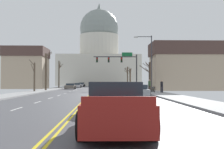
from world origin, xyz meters
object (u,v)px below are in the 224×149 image
at_px(sedan_near_03, 138,92).
at_px(pickup_truck_near_06, 116,108).
at_px(sedan_oncoming_01, 77,85).
at_px(sedan_near_00, 125,88).
at_px(street_lamp_right, 149,58).
at_px(bicycle_parked, 154,90).
at_px(sedan_oncoming_03, 82,84).
at_px(pedestrian_00, 149,85).
at_px(sedan_near_02, 133,90).
at_px(sedan_oncoming_00, 70,86).
at_px(sedan_near_01, 130,88).
at_px(sedan_near_05, 106,100).
at_px(sedan_oncoming_02, 80,85).
at_px(sedan_near_04, 106,95).
at_px(pedestrian_01, 162,86).
at_px(signal_gantry, 121,63).

height_order(sedan_near_03, pickup_truck_near_06, pickup_truck_near_06).
distance_m(sedan_near_03, sedan_oncoming_01, 44.84).
bearing_deg(sedan_near_00, pickup_truck_near_06, -94.96).
height_order(street_lamp_right, bicycle_parked, street_lamp_right).
relative_size(sedan_oncoming_03, pedestrian_00, 2.54).
xyz_separation_m(sedan_near_00, sedan_near_02, (0.06, -11.54, 0.03)).
bearing_deg(sedan_oncoming_03, pedestrian_00, -76.08).
bearing_deg(street_lamp_right, sedan_oncoming_00, 123.45).
height_order(pickup_truck_near_06, sedan_oncoming_03, pickup_truck_near_06).
relative_size(sedan_near_00, sedan_near_01, 0.98).
bearing_deg(bicycle_parked, sedan_oncoming_00, 123.94).
xyz_separation_m(sedan_near_00, pickup_truck_near_06, (-3.13, -36.03, 0.19)).
xyz_separation_m(sedan_near_05, sedan_oncoming_03, (-7.07, 75.85, -0.03)).
height_order(street_lamp_right, sedan_oncoming_00, street_lamp_right).
distance_m(sedan_oncoming_01, sedan_oncoming_02, 11.45).
relative_size(street_lamp_right, sedan_oncoming_03, 1.78).
distance_m(street_lamp_right, pedestrian_00, 3.71).
xyz_separation_m(sedan_near_03, sedan_near_04, (-3.20, -6.21, -0.02)).
xyz_separation_m(street_lamp_right, pedestrian_01, (1.33, -1.89, -3.73)).
bearing_deg(pedestrian_00, sedan_oncoming_00, 122.75).
bearing_deg(sedan_near_03, sedan_oncoming_00, 108.33).
distance_m(sedan_near_02, sedan_near_03, 6.64).
bearing_deg(signal_gantry, sedan_near_03, -89.49).
distance_m(sedan_near_01, sedan_oncoming_03, 52.42).
distance_m(sedan_near_01, sedan_oncoming_02, 44.02).
xyz_separation_m(signal_gantry, sedan_oncoming_00, (-10.01, 7.58, -4.42)).
bearing_deg(sedan_near_02, sedan_near_00, 90.29).
height_order(sedan_near_00, sedan_near_04, sedan_near_04).
bearing_deg(sedan_near_00, sedan_near_05, -96.35).
bearing_deg(signal_gantry, pedestrian_00, -76.53).
bearing_deg(bicycle_parked, sedan_oncoming_02, 106.92).
height_order(sedan_near_02, pedestrian_01, pedestrian_01).
bearing_deg(sedan_oncoming_03, sedan_near_02, -79.57).
relative_size(signal_gantry, sedan_oncoming_03, 1.81).
relative_size(sedan_oncoming_01, sedan_oncoming_02, 1.07).
xyz_separation_m(sedan_near_05, sedan_oncoming_01, (-6.76, 55.83, -0.06)).
xyz_separation_m(signal_gantry, street_lamp_right, (3.09, -12.25, -0.19)).
distance_m(sedan_near_05, sedan_oncoming_01, 56.24).
bearing_deg(sedan_oncoming_00, sedan_oncoming_03, 90.22).
height_order(sedan_near_03, bicycle_parked, sedan_near_03).
xyz_separation_m(pickup_truck_near_06, sedan_oncoming_03, (-7.32, 81.57, -0.15)).
xyz_separation_m(sedan_near_05, pickup_truck_near_06, (0.25, -5.71, 0.13)).
relative_size(sedan_near_00, sedan_near_02, 1.07).
bearing_deg(sedan_near_04, sedan_near_03, 62.76).
relative_size(street_lamp_right, sedan_near_00, 1.70).
height_order(signal_gantry, pickup_truck_near_06, signal_gantry).
bearing_deg(sedan_near_04, sedan_oncoming_03, 95.83).
bearing_deg(sedan_near_05, sedan_near_02, 79.64).
distance_m(sedan_oncoming_03, pedestrian_00, 54.80).
height_order(sedan_near_00, sedan_near_01, sedan_near_01).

